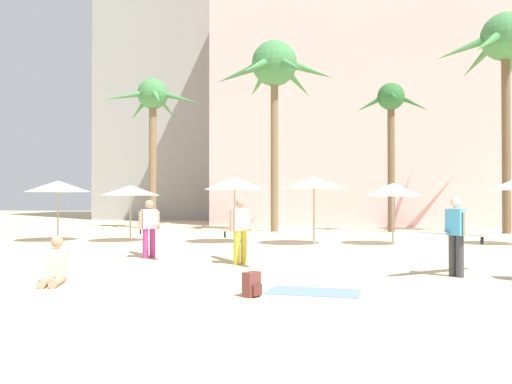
% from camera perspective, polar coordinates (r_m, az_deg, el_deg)
% --- Properties ---
extents(ground, '(120.00, 120.00, 0.00)m').
position_cam_1_polar(ground, '(6.45, -5.92, -15.74)').
color(ground, beige).
extents(hotel_pink, '(18.12, 11.34, 17.97)m').
position_cam_1_polar(hotel_pink, '(37.23, 10.75, 10.60)').
color(hotel_pink, beige).
rests_on(hotel_pink, ground).
extents(hotel_tower_gray, '(15.37, 11.87, 33.56)m').
position_cam_1_polar(hotel_tower_gray, '(47.88, -5.77, 17.66)').
color(hotel_tower_gray, gray).
rests_on(hotel_tower_gray, ground).
extents(palm_tree_far_left, '(5.09, 5.47, 8.36)m').
position_cam_1_polar(palm_tree_far_left, '(29.46, -11.39, 9.31)').
color(palm_tree_far_left, brown).
rests_on(palm_tree_far_left, ground).
extents(palm_tree_left, '(6.35, 5.72, 9.75)m').
position_cam_1_polar(palm_tree_left, '(26.85, 2.09, 13.22)').
color(palm_tree_left, brown).
rests_on(palm_tree_left, ground).
extents(palm_tree_center, '(3.76, 3.83, 7.50)m').
position_cam_1_polar(palm_tree_center, '(26.92, 14.80, 8.58)').
color(palm_tree_center, brown).
rests_on(palm_tree_center, ground).
extents(palm_tree_right, '(6.86, 6.19, 10.63)m').
position_cam_1_polar(palm_tree_right, '(28.28, 26.00, 14.21)').
color(palm_tree_right, brown).
rests_on(palm_tree_right, ground).
extents(cafe_umbrella_1, '(2.30, 2.30, 2.49)m').
position_cam_1_polar(cafe_umbrella_1, '(19.35, -2.41, 0.96)').
color(cafe_umbrella_1, gray).
rests_on(cafe_umbrella_1, ground).
extents(cafe_umbrella_2, '(2.26, 2.26, 2.19)m').
position_cam_1_polar(cafe_umbrella_2, '(20.44, -13.79, 0.18)').
color(cafe_umbrella_2, gray).
rests_on(cafe_umbrella_2, ground).
extents(cafe_umbrella_3, '(2.08, 2.08, 2.23)m').
position_cam_1_polar(cafe_umbrella_3, '(19.22, 14.96, 0.25)').
color(cafe_umbrella_3, gray).
rests_on(cafe_umbrella_3, ground).
extents(cafe_umbrella_4, '(2.34, 2.34, 2.46)m').
position_cam_1_polar(cafe_umbrella_4, '(18.72, 6.45, 1.03)').
color(cafe_umbrella_4, gray).
rests_on(cafe_umbrella_4, ground).
extents(cafe_umbrella_5, '(2.47, 2.47, 2.38)m').
position_cam_1_polar(cafe_umbrella_5, '(21.55, -21.15, 0.59)').
color(cafe_umbrella_5, gray).
rests_on(cafe_umbrella_5, ground).
extents(beach_towel, '(1.73, 1.09, 0.01)m').
position_cam_1_polar(beach_towel, '(9.36, 6.44, -10.97)').
color(beach_towel, '#6684E0').
rests_on(beach_towel, ground).
extents(backpack, '(0.34, 0.35, 0.42)m').
position_cam_1_polar(backpack, '(8.85, -0.45, -10.28)').
color(backpack, brown).
rests_on(backpack, ground).
extents(person_mid_right, '(1.90, 2.72, 1.68)m').
position_cam_1_polar(person_mid_right, '(13.16, -1.68, -4.04)').
color(person_mid_right, gold).
rests_on(person_mid_right, ground).
extents(person_far_right, '(2.29, 1.92, 1.71)m').
position_cam_1_polar(person_far_right, '(11.93, 21.21, -4.28)').
color(person_far_right, '#3D3D42').
rests_on(person_far_right, ground).
extents(person_mid_left, '(2.02, 2.52, 1.63)m').
position_cam_1_polar(person_mid_left, '(14.85, -11.64, -3.71)').
color(person_mid_left, '#B7337F').
rests_on(person_mid_left, ground).
extents(person_near_right, '(0.60, 0.94, 0.93)m').
position_cam_1_polar(person_near_right, '(10.92, -21.45, -7.74)').
color(person_near_right, tan).
rests_on(person_near_right, ground).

